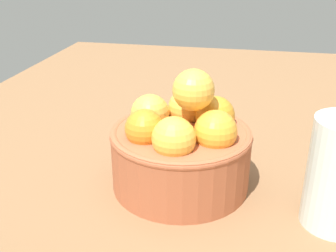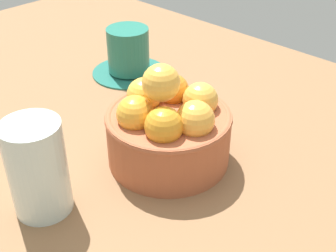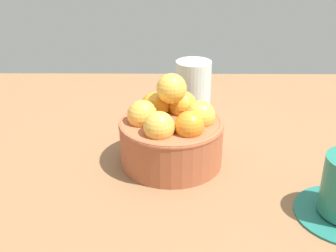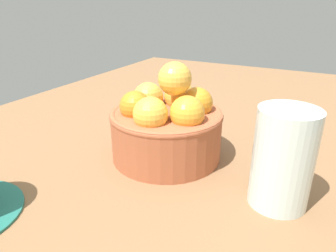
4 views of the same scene
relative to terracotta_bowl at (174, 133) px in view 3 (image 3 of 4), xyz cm
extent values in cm
cube|color=brown|center=(-0.02, 0.07, -7.22)|extent=(141.27, 86.35, 4.31)
cylinder|color=#AD5938|center=(-0.02, 0.07, -1.56)|extent=(15.84, 15.84, 7.01)
torus|color=#AD5938|center=(-0.02, 0.07, 1.54)|extent=(16.04, 16.04, 1.00)
sphere|color=gold|center=(-4.36, -0.41, 2.96)|extent=(4.59, 4.59, 4.59)
sphere|color=gold|center=(-1.77, -3.92, 2.96)|extent=(4.62, 4.62, 4.62)
sphere|color=orange|center=(2.56, -3.44, 2.96)|extent=(4.59, 4.59, 4.59)
sphere|color=#F7AC41|center=(4.31, 0.55, 2.96)|extent=(4.73, 4.73, 4.73)
sphere|color=#EDAF44|center=(1.73, 4.07, 2.96)|extent=(4.57, 4.57, 4.57)
sphere|color=orange|center=(-2.61, 3.58, 2.96)|extent=(4.31, 4.31, 4.31)
sphere|color=#F8B343|center=(-0.21, -1.22, 6.81)|extent=(4.56, 4.56, 4.56)
cylinder|color=silver|center=(-4.07, -16.46, 0.62)|extent=(6.59, 6.59, 11.37)
camera|label=1|loc=(-40.77, -6.86, 20.90)|focal=43.35mm
camera|label=2|loc=(32.86, -34.41, 31.36)|focal=48.03mm
camera|label=3|loc=(0.34, 59.67, 29.73)|focal=46.50mm
camera|label=4|loc=(-35.94, -19.04, 16.74)|focal=32.80mm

